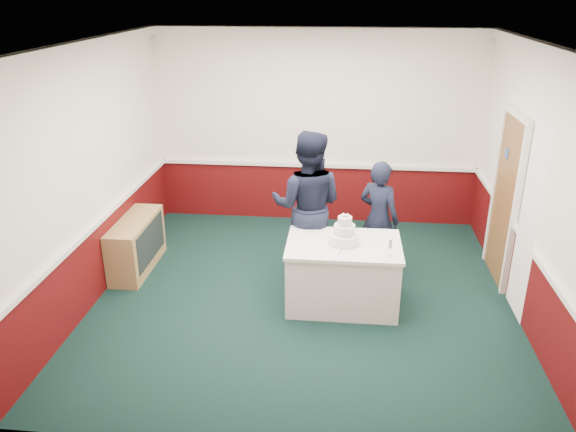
# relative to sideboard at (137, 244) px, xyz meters

# --- Properties ---
(ground) EXTENTS (5.00, 5.00, 0.00)m
(ground) POSITION_rel_sideboard_xyz_m (2.28, -0.52, -0.35)
(ground) COLOR black
(ground) RESTS_ON ground
(room_shell) EXTENTS (5.00, 5.00, 3.00)m
(room_shell) POSITION_rel_sideboard_xyz_m (2.36, 0.09, 1.62)
(room_shell) COLOR white
(room_shell) RESTS_ON ground
(sideboard) EXTENTS (0.41, 1.20, 0.70)m
(sideboard) POSITION_rel_sideboard_xyz_m (0.00, 0.00, 0.00)
(sideboard) COLOR #A17B4E
(sideboard) RESTS_ON ground
(cake_table) EXTENTS (1.32, 0.92, 0.79)m
(cake_table) POSITION_rel_sideboard_xyz_m (2.74, -0.62, 0.05)
(cake_table) COLOR white
(cake_table) RESTS_ON ground
(wedding_cake) EXTENTS (0.35, 0.35, 0.36)m
(wedding_cake) POSITION_rel_sideboard_xyz_m (2.74, -0.62, 0.55)
(wedding_cake) COLOR white
(wedding_cake) RESTS_ON cake_table
(cake_knife) EXTENTS (0.07, 0.22, 0.00)m
(cake_knife) POSITION_rel_sideboard_xyz_m (2.71, -0.82, 0.44)
(cake_knife) COLOR silver
(cake_knife) RESTS_ON cake_table
(champagne_flute) EXTENTS (0.05, 0.05, 0.21)m
(champagne_flute) POSITION_rel_sideboard_xyz_m (3.24, -0.90, 0.58)
(champagne_flute) COLOR silver
(champagne_flute) RESTS_ON cake_table
(person_man) EXTENTS (1.01, 0.82, 1.94)m
(person_man) POSITION_rel_sideboard_xyz_m (2.27, 0.05, 0.62)
(person_man) COLOR black
(person_man) RESTS_ON ground
(person_woman) EXTENTS (0.67, 0.61, 1.54)m
(person_woman) POSITION_rel_sideboard_xyz_m (3.18, 0.22, 0.42)
(person_woman) COLOR black
(person_woman) RESTS_ON ground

